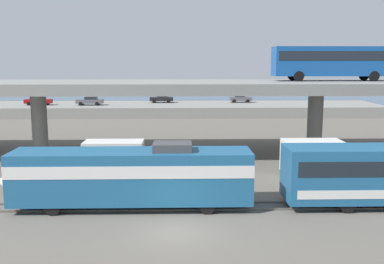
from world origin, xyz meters
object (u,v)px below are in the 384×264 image
at_px(service_truck_east, 125,159).
at_px(parked_car_0, 38,101).
at_px(parked_car_3, 90,101).
at_px(train_locomotive, 120,174).
at_px(transit_bus_on_overpass, 333,60).
at_px(parked_car_1, 240,98).
at_px(service_truck_west, 323,158).
at_px(parked_car_2, 162,98).

height_order(service_truck_east, parked_car_0, parked_car_0).
bearing_deg(parked_car_3, train_locomotive, 103.70).
height_order(transit_bus_on_overpass, parked_car_1, transit_bus_on_overpass).
distance_m(service_truck_east, parked_car_0, 47.53).
xyz_separation_m(parked_car_0, parked_car_1, (35.91, 4.22, -0.00)).
relative_size(service_truck_west, parked_car_3, 1.49).
relative_size(parked_car_2, parked_car_3, 0.94).
xyz_separation_m(service_truck_west, parked_car_3, (-27.10, 42.39, 0.92)).
bearing_deg(parked_car_0, train_locomotive, -67.01).
distance_m(train_locomotive, parked_car_3, 50.79).
height_order(service_truck_west, parked_car_0, parked_car_0).
bearing_deg(transit_bus_on_overpass, service_truck_east, -152.42).
bearing_deg(parked_car_1, service_truck_east, -108.07).
bearing_deg(parked_car_1, parked_car_2, -179.98).
distance_m(service_truck_west, parked_car_2, 49.36).
bearing_deg(parked_car_0, transit_bus_on_overpass, -39.00).
bearing_deg(service_truck_east, parked_car_3, 105.12).
relative_size(parked_car_1, parked_car_3, 0.90).
distance_m(parked_car_0, parked_car_3, 9.11).
relative_size(service_truck_west, parked_car_1, 1.67).
relative_size(parked_car_1, parked_car_2, 0.95).
bearing_deg(service_truck_east, service_truck_west, 0.00).
bearing_deg(parked_car_0, service_truck_west, -49.80).
bearing_deg(train_locomotive, parked_car_0, -67.01).
height_order(parked_car_0, parked_car_3, same).
bearing_deg(service_truck_east, parked_car_0, 115.63).
relative_size(service_truck_east, parked_car_3, 1.49).
bearing_deg(train_locomotive, service_truck_west, -155.25).
xyz_separation_m(service_truck_west, service_truck_east, (-15.65, 0.00, 0.00)).
distance_m(service_truck_west, parked_car_0, 56.10).
bearing_deg(parked_car_2, parked_car_0, 11.18).
bearing_deg(service_truck_west, service_truck_east, 180.00).
relative_size(service_truck_east, parked_car_0, 1.50).
distance_m(transit_bus_on_overpass, parked_car_3, 45.23).
bearing_deg(parked_car_2, parked_car_3, 20.88).
bearing_deg(service_truck_east, train_locomotive, -85.31).
bearing_deg(parked_car_0, parked_car_2, 11.18).
distance_m(transit_bus_on_overpass, service_truck_west, 13.45).
bearing_deg(service_truck_west, parked_car_2, 107.53).
height_order(train_locomotive, transit_bus_on_overpass, transit_bus_on_overpass).
distance_m(service_truck_west, parked_car_3, 50.32).
xyz_separation_m(transit_bus_on_overpass, service_truck_east, (-19.66, -10.27, -7.70)).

